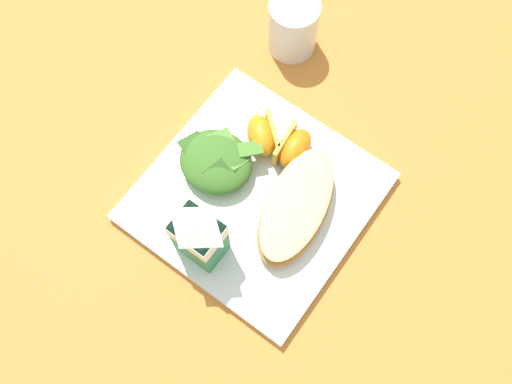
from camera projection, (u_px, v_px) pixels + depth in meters
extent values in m
plane|color=#C67A33|center=(256.00, 199.00, 0.76)|extent=(3.00, 3.00, 0.00)
cube|color=silver|center=(256.00, 197.00, 0.76)|extent=(0.28, 0.28, 0.02)
ellipsoid|color=#B77F42|center=(296.00, 208.00, 0.73)|extent=(0.11, 0.18, 0.03)
ellipsoid|color=#B22D19|center=(297.00, 205.00, 0.72)|extent=(0.10, 0.17, 0.01)
ellipsoid|color=#EAD184|center=(297.00, 203.00, 0.71)|extent=(0.11, 0.18, 0.01)
ellipsoid|color=#3D7028|center=(218.00, 159.00, 0.74)|extent=(0.10, 0.09, 0.04)
cube|color=#336023|center=(192.00, 143.00, 0.74)|extent=(0.03, 0.04, 0.00)
cube|color=#5B8E3D|center=(220.00, 139.00, 0.74)|extent=(0.03, 0.04, 0.01)
cube|color=#5B8E3D|center=(237.00, 161.00, 0.73)|extent=(0.03, 0.03, 0.02)
cube|color=#4C8433|center=(250.00, 149.00, 0.74)|extent=(0.04, 0.04, 0.01)
cube|color=#336023|center=(217.00, 172.00, 0.72)|extent=(0.03, 0.04, 0.02)
cube|color=#2D8451|center=(200.00, 238.00, 0.68)|extent=(0.06, 0.04, 0.09)
cube|color=white|center=(197.00, 231.00, 0.65)|extent=(0.06, 0.04, 0.03)
pyramid|color=white|center=(195.00, 225.00, 0.63)|extent=(0.06, 0.04, 0.02)
ellipsoid|color=orange|center=(295.00, 149.00, 0.75)|extent=(0.04, 0.06, 0.04)
cube|color=gold|center=(285.00, 143.00, 0.75)|extent=(0.01, 0.06, 0.03)
ellipsoid|color=orange|center=(261.00, 135.00, 0.76)|extent=(0.07, 0.07, 0.04)
cube|color=gold|center=(273.00, 133.00, 0.76)|extent=(0.05, 0.04, 0.03)
cylinder|color=silver|center=(293.00, 26.00, 0.81)|extent=(0.07, 0.07, 0.09)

